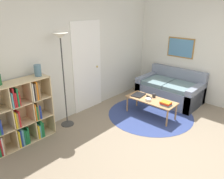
# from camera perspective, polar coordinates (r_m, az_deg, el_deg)

# --- Properties ---
(ground_plane) EXTENTS (14.00, 14.00, 0.00)m
(ground_plane) POSITION_cam_1_polar(r_m,az_deg,el_deg) (4.00, 16.07, -15.64)
(ground_plane) COLOR gray
(wall_back) EXTENTS (7.77, 0.11, 2.60)m
(wall_back) POSITION_cam_1_polar(r_m,az_deg,el_deg) (4.86, -8.66, 8.46)
(wall_back) COLOR silver
(wall_back) RESTS_ON ground_plane
(wall_right) EXTENTS (0.08, 5.40, 2.60)m
(wall_right) POSITION_cam_1_polar(r_m,az_deg,el_deg) (6.02, 17.64, 10.28)
(wall_right) COLOR silver
(wall_right) RESTS_ON ground_plane
(rug) EXTENTS (1.91, 1.91, 0.01)m
(rug) POSITION_cam_1_polar(r_m,az_deg,el_deg) (5.12, 9.93, -6.32)
(rug) COLOR navy
(rug) RESTS_ON ground_plane
(bookshelf) EXTENTS (1.13, 0.34, 1.16)m
(bookshelf) POSITION_cam_1_polar(r_m,az_deg,el_deg) (4.15, -23.44, -6.23)
(bookshelf) COLOR beige
(bookshelf) RESTS_ON ground_plane
(floor_lamp) EXTENTS (0.29, 0.29, 1.88)m
(floor_lamp) POSITION_cam_1_polar(r_m,az_deg,el_deg) (4.19, -13.10, 9.96)
(floor_lamp) COLOR #333333
(floor_lamp) RESTS_ON ground_plane
(couch) EXTENTS (0.94, 1.52, 0.79)m
(couch) POSITION_cam_1_polar(r_m,az_deg,el_deg) (5.87, 15.08, -0.10)
(couch) COLOR gray
(couch) RESTS_ON ground_plane
(coffee_table) EXTENTS (0.46, 1.11, 0.39)m
(coffee_table) POSITION_cam_1_polar(r_m,az_deg,el_deg) (4.92, 10.18, -2.95)
(coffee_table) COLOR #AD7F51
(coffee_table) RESTS_ON ground_plane
(laptop) EXTENTS (0.34, 0.28, 0.02)m
(laptop) POSITION_cam_1_polar(r_m,az_deg,el_deg) (5.07, 6.92, -1.40)
(laptop) COLOR black
(laptop) RESTS_ON coffee_table
(bowl) EXTENTS (0.13, 0.13, 0.05)m
(bowl) POSITION_cam_1_polar(r_m,az_deg,el_deg) (4.81, 9.46, -2.61)
(bowl) COLOR silver
(bowl) RESTS_ON coffee_table
(book_stack_on_table) EXTENTS (0.16, 0.22, 0.08)m
(book_stack_on_table) POSITION_cam_1_polar(r_m,az_deg,el_deg) (4.67, 13.88, -3.58)
(book_stack_on_table) COLOR teal
(book_stack_on_table) RESTS_ON coffee_table
(cup) EXTENTS (0.08, 0.08, 0.08)m
(cup) POSITION_cam_1_polar(r_m,az_deg,el_deg) (5.01, 10.90, -1.55)
(cup) COLOR #28282D
(cup) RESTS_ON coffee_table
(remote) EXTENTS (0.11, 0.18, 0.02)m
(remote) POSITION_cam_1_polar(r_m,az_deg,el_deg) (4.99, 9.67, -1.96)
(remote) COLOR black
(remote) RESTS_ON coffee_table
(vase_on_shelf) EXTENTS (0.12, 0.12, 0.21)m
(vase_on_shelf) POSITION_cam_1_polar(r_m,az_deg,el_deg) (4.09, -18.84, 4.75)
(vase_on_shelf) COLOR slate
(vase_on_shelf) RESTS_ON bookshelf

